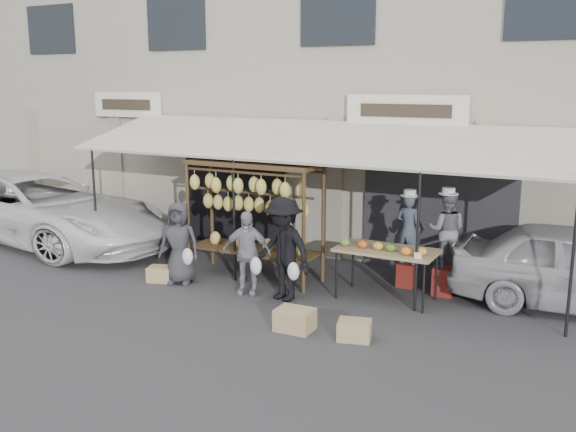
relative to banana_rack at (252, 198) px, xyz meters
The scene contains 16 objects.
ground_plane 2.25m from the banana_rack, 61.77° to the right, with size 90.00×90.00×0.00m, color #2D2D30.
shophouse 5.53m from the banana_rack, 81.44° to the left, with size 24.00×6.15×7.30m.
awning 1.53m from the banana_rack, 47.94° to the left, with size 10.00×2.35×2.92m.
banana_rack is the anchor object (origin of this frame).
produce_table 2.73m from the banana_rack, ahead, with size 1.70×0.90×1.04m.
vendor_left 2.93m from the banana_rack, 18.30° to the left, with size 0.47×0.31×1.29m, color #3E4656.
vendor_right 3.57m from the banana_rack, 12.47° to the left, with size 0.65×0.51×1.34m, color slate.
customer_left 1.60m from the banana_rack, 140.08° to the right, with size 0.75×0.49×1.54m, color #313036.
customer_mid 1.21m from the banana_rack, 65.99° to the right, with size 0.88×0.36×1.49m, color gray.
customer_right 1.51m from the banana_rack, 35.97° to the right, with size 1.16×0.67×1.80m, color black.
stool_left 3.19m from the banana_rack, 18.30° to the left, with size 0.31×0.31×0.44m, color maroon.
stool_right 3.79m from the banana_rack, 12.47° to the left, with size 0.36×0.36×0.50m, color maroon.
crate_near_a 3.07m from the banana_rack, 45.44° to the right, with size 0.55×0.42×0.33m, color tan.
crate_near_b 3.69m from the banana_rack, 33.05° to the right, with size 0.48×0.36×0.29m, color tan.
crate_far 2.26m from the banana_rack, 145.84° to the right, with size 0.46×0.35×0.28m, color tan.
van 6.29m from the banana_rack, behind, with size 2.57×5.56×2.32m, color white.
Camera 1 is at (5.40, -8.64, 3.70)m, focal length 40.00 mm.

